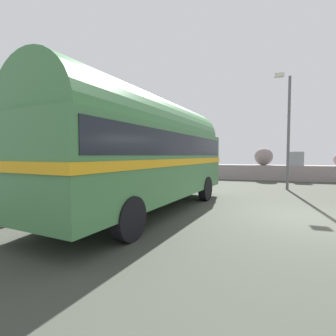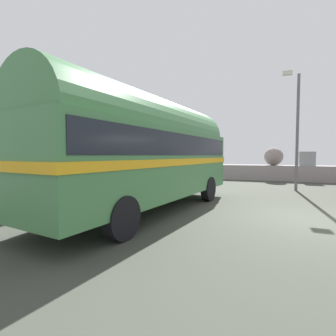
# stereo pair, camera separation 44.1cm
# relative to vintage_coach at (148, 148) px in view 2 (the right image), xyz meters

# --- Properties ---
(ground) EXTENTS (32.00, 26.00, 0.02)m
(ground) POSITION_rel_vintage_coach_xyz_m (4.98, 0.64, -2.04)
(ground) COLOR #3B3F36
(breakwater) EXTENTS (31.36, 2.51, 2.44)m
(breakwater) POSITION_rel_vintage_coach_xyz_m (5.33, 12.41, -1.30)
(breakwater) COLOR gray
(breakwater) RESTS_ON ground
(vintage_coach) EXTENTS (3.60, 8.84, 3.70)m
(vintage_coach) POSITION_rel_vintage_coach_xyz_m (0.00, 0.00, 0.00)
(vintage_coach) COLOR black
(vintage_coach) RESTS_ON ground
(second_coach) EXTENTS (3.10, 8.75, 3.70)m
(second_coach) POSITION_rel_vintage_coach_xyz_m (-3.93, 1.32, 0.00)
(second_coach) COLOR black
(second_coach) RESTS_ON ground
(lamp_post) EXTENTS (0.86, 0.85, 5.92)m
(lamp_post) POSITION_rel_vintage_coach_xyz_m (4.92, 6.84, 1.31)
(lamp_post) COLOR #5B5B60
(lamp_post) RESTS_ON ground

